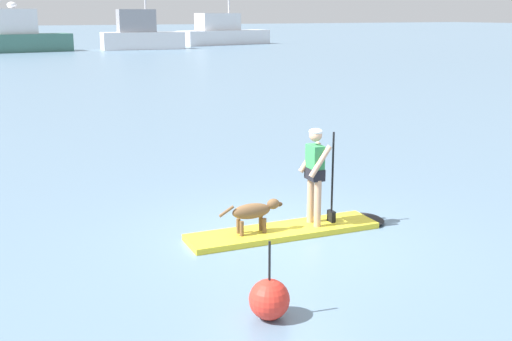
{
  "coord_description": "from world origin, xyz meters",
  "views": [
    {
      "loc": [
        -5.19,
        -8.94,
        3.67
      ],
      "look_at": [
        0.0,
        1.0,
        0.9
      ],
      "focal_mm": 44.82,
      "sensor_mm": 36.0,
      "label": 1
    }
  ],
  "objects": [
    {
      "name": "ground_plane",
      "position": [
        0.0,
        0.0,
        0.0
      ],
      "size": [
        400.0,
        400.0,
        0.0
      ],
      "primitive_type": "plane",
      "color": "slate"
    },
    {
      "name": "paddleboard",
      "position": [
        0.23,
        -0.02,
        0.05
      ],
      "size": [
        3.68,
        1.05,
        0.1
      ],
      "color": "yellow",
      "rests_on": "ground_plane"
    },
    {
      "name": "person_paddler",
      "position": [
        0.6,
        -0.05,
        1.08
      ],
      "size": [
        0.62,
        0.5,
        1.69
      ],
      "color": "tan",
      "rests_on": "paddleboard"
    },
    {
      "name": "dog",
      "position": [
        -0.53,
        0.04,
        0.47
      ],
      "size": [
        1.14,
        0.27,
        0.55
      ],
      "color": "brown",
      "rests_on": "paddleboard"
    },
    {
      "name": "moored_boat_starboard",
      "position": [
        3.7,
        57.49,
        1.53
      ],
      "size": [
        9.34,
        3.58,
        4.73
      ],
      "color": "#3F7266",
      "rests_on": "ground_plane"
    },
    {
      "name": "moored_boat_outer",
      "position": [
        15.57,
        56.66,
        1.53
      ],
      "size": [
        8.63,
        3.55,
        10.35
      ],
      "color": "white",
      "rests_on": "ground_plane"
    },
    {
      "name": "moored_boat_center",
      "position": [
        27.34,
        61.9,
        1.38
      ],
      "size": [
        11.9,
        4.94,
        9.89
      ],
      "color": "white",
      "rests_on": "ground_plane"
    },
    {
      "name": "marker_buoy",
      "position": [
        -1.7,
        -2.62,
        0.26
      ],
      "size": [
        0.51,
        0.51,
        1.01
      ],
      "color": "red",
      "rests_on": "ground_plane"
    }
  ]
}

